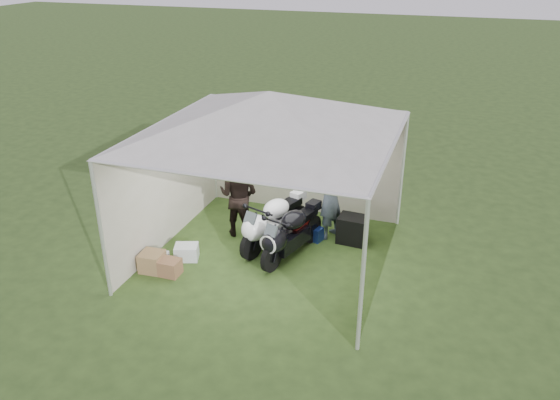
# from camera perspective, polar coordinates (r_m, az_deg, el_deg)

# --- Properties ---
(ground) EXTENTS (80.00, 80.00, 0.00)m
(ground) POSITION_cam_1_polar(r_m,az_deg,el_deg) (9.92, -1.01, -5.77)
(ground) COLOR #2A4119
(ground) RESTS_ON ground
(canopy_tent) EXTENTS (5.66, 5.66, 3.00)m
(canopy_tent) POSITION_cam_1_polar(r_m,az_deg,el_deg) (8.92, -1.07, 8.71)
(canopy_tent) COLOR silver
(canopy_tent) RESTS_ON ground
(motorcycle_white) EXTENTS (0.85, 1.80, 0.92)m
(motorcycle_white) POSITION_cam_1_polar(r_m,az_deg,el_deg) (9.95, -0.91, -2.29)
(motorcycle_white) COLOR black
(motorcycle_white) RESTS_ON ground
(motorcycle_black) EXTENTS (0.74, 1.76, 0.88)m
(motorcycle_black) POSITION_cam_1_polar(r_m,az_deg,el_deg) (9.61, 0.96, -3.49)
(motorcycle_black) COLOR black
(motorcycle_black) RESTS_ON ground
(paddock_stand) EXTENTS (0.40, 0.31, 0.26)m
(paddock_stand) POSITION_cam_1_polar(r_m,az_deg,el_deg) (10.39, 3.48, -3.49)
(paddock_stand) COLOR #213EAC
(paddock_stand) RESTS_ON ground
(person_dark_jacket) EXTENTS (0.81, 0.64, 1.63)m
(person_dark_jacket) POSITION_cam_1_polar(r_m,az_deg,el_deg) (10.31, -4.33, 0.51)
(person_dark_jacket) COLOR black
(person_dark_jacket) RESTS_ON ground
(person_blue_jacket) EXTENTS (0.59, 0.71, 1.65)m
(person_blue_jacket) POSITION_cam_1_polar(r_m,az_deg,el_deg) (10.23, 5.28, 0.33)
(person_blue_jacket) COLOR slate
(person_blue_jacket) RESTS_ON ground
(equipment_box) EXTENTS (0.55, 0.45, 0.52)m
(equipment_box) POSITION_cam_1_polar(r_m,az_deg,el_deg) (10.32, 7.56, -3.05)
(equipment_box) COLOR black
(equipment_box) RESTS_ON ground
(crate_0) EXTENTS (0.49, 0.43, 0.27)m
(crate_0) POSITION_cam_1_polar(r_m,az_deg,el_deg) (9.89, -9.73, -5.39)
(crate_0) COLOR silver
(crate_0) RESTS_ON ground
(crate_1) EXTENTS (0.40, 0.40, 0.34)m
(crate_1) POSITION_cam_1_polar(r_m,az_deg,el_deg) (9.66, -13.22, -6.28)
(crate_1) COLOR olive
(crate_1) RESTS_ON ground
(crate_2) EXTENTS (0.36, 0.32, 0.22)m
(crate_2) POSITION_cam_1_polar(r_m,az_deg,el_deg) (9.80, -12.50, -6.08)
(crate_2) COLOR #B7BCC0
(crate_2) RESTS_ON ground
(crate_3) EXTENTS (0.42, 0.30, 0.28)m
(crate_3) POSITION_cam_1_polar(r_m,az_deg,el_deg) (9.50, -11.63, -6.87)
(crate_3) COLOR brown
(crate_3) RESTS_ON ground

